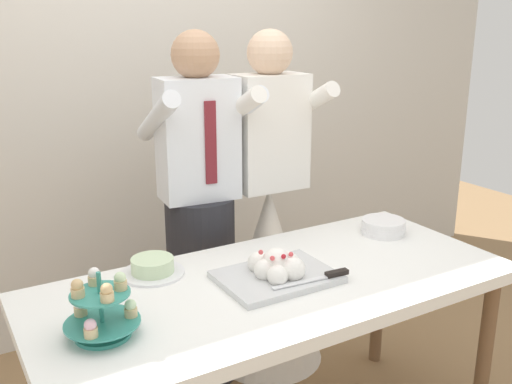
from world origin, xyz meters
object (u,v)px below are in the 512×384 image
(dessert_table, at_px, (276,298))
(person_groom, at_px, (201,233))
(plate_stack, at_px, (383,227))
(round_cake, at_px, (153,267))
(person_bride, at_px, (269,252))
(cupcake_stand, at_px, (101,311))
(main_cake_tray, at_px, (277,269))

(dessert_table, height_order, person_groom, person_groom)
(plate_stack, xyz_separation_m, round_cake, (-1.05, 0.11, -0.00))
(person_bride, bearing_deg, round_cake, -154.32)
(dessert_table, relative_size, person_bride, 1.08)
(person_bride, bearing_deg, dessert_table, -119.59)
(round_cake, bearing_deg, dessert_table, -36.72)
(person_groom, bearing_deg, dessert_table, -90.12)
(cupcake_stand, bearing_deg, dessert_table, 5.65)
(cupcake_stand, height_order, plate_stack, cupcake_stand)
(main_cake_tray, bearing_deg, round_cake, 143.70)
(cupcake_stand, xyz_separation_m, person_bride, (1.02, 0.70, -0.28))
(cupcake_stand, bearing_deg, round_cake, 49.90)
(main_cake_tray, relative_size, person_groom, 0.26)
(person_groom, height_order, person_bride, same)
(person_bride, bearing_deg, cupcake_stand, -145.73)
(cupcake_stand, xyz_separation_m, person_groom, (0.67, 0.72, -0.11))
(dessert_table, height_order, main_cake_tray, main_cake_tray)
(plate_stack, bearing_deg, round_cake, 173.79)
(round_cake, bearing_deg, person_bride, 25.68)
(main_cake_tray, distance_m, person_groom, 0.66)
(cupcake_stand, bearing_deg, person_bride, 34.27)
(cupcake_stand, relative_size, person_groom, 0.14)
(person_groom, bearing_deg, cupcake_stand, -132.76)
(cupcake_stand, xyz_separation_m, plate_stack, (1.34, 0.23, -0.05))
(dessert_table, relative_size, round_cake, 7.50)
(round_cake, bearing_deg, plate_stack, -6.21)
(cupcake_stand, height_order, round_cake, cupcake_stand)
(round_cake, bearing_deg, main_cake_tray, -36.30)
(plate_stack, distance_m, person_bride, 0.61)
(main_cake_tray, xyz_separation_m, person_bride, (0.35, 0.63, -0.23))
(person_groom, distance_m, person_bride, 0.39)
(person_bride, bearing_deg, main_cake_tray, -119.33)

